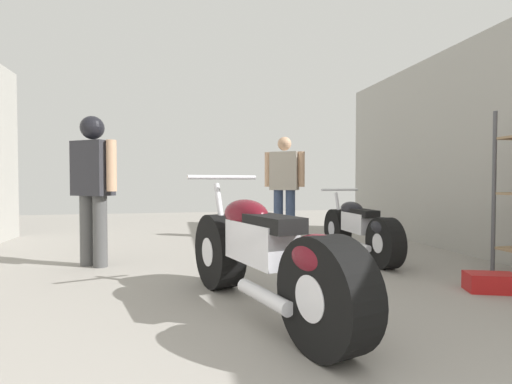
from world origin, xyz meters
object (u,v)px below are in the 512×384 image
at_px(motorcycle_maroon_cruiser, 263,257).
at_px(motorcycle_black_naked, 359,229).
at_px(mechanic_with_helmet, 93,177).
at_px(red_toolbox, 491,283).
at_px(mechanic_in_blue, 284,181).

bearing_deg(motorcycle_maroon_cruiser, motorcycle_black_naked, 46.02).
relative_size(motorcycle_maroon_cruiser, mechanic_with_helmet, 1.27).
distance_m(motorcycle_black_naked, red_toolbox, 1.69).
xyz_separation_m(mechanic_in_blue, red_toolbox, (0.92, -3.29, -0.89)).
xyz_separation_m(motorcycle_maroon_cruiser, mechanic_with_helmet, (-1.54, 1.95, 0.60)).
relative_size(mechanic_in_blue, mechanic_with_helmet, 1.00).
height_order(mechanic_with_helmet, red_toolbox, mechanic_with_helmet).
bearing_deg(red_toolbox, mechanic_with_helmet, 153.48).
xyz_separation_m(motorcycle_black_naked, mechanic_with_helmet, (-3.22, 0.21, 0.67)).
bearing_deg(red_toolbox, motorcycle_maroon_cruiser, -176.40).
xyz_separation_m(motorcycle_black_naked, mechanic_in_blue, (-0.50, 1.68, 0.61)).
height_order(motorcycle_black_naked, red_toolbox, motorcycle_black_naked).
height_order(mechanic_in_blue, mechanic_with_helmet, mechanic_in_blue).
distance_m(motorcycle_maroon_cruiser, motorcycle_black_naked, 2.42).
distance_m(mechanic_in_blue, mechanic_with_helmet, 3.09).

